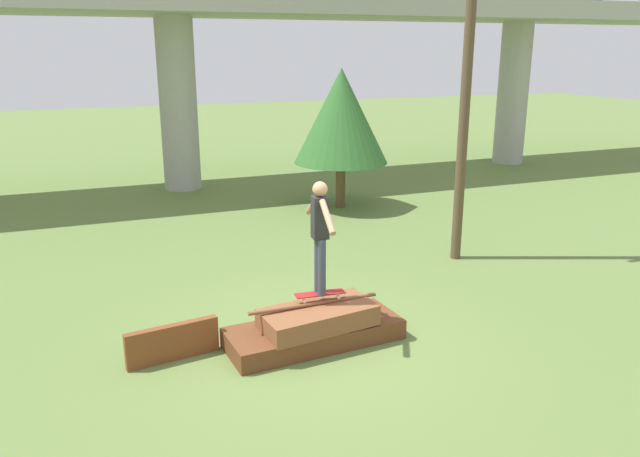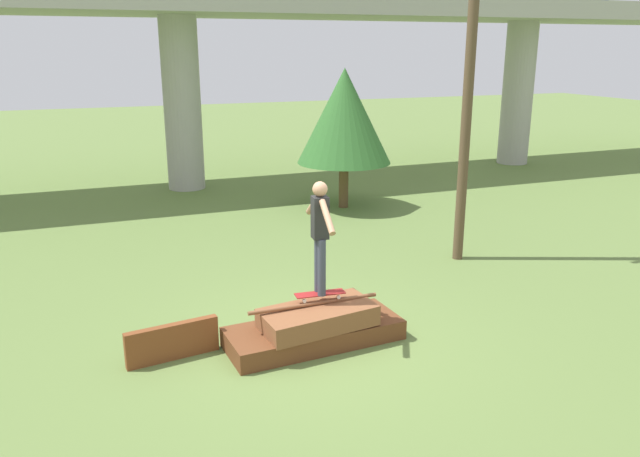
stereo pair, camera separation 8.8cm
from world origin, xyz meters
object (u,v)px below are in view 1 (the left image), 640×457
skateboard (320,294)px  utility_pole (468,54)px  skater (320,230)px  tree_behind_left (341,116)px

skateboard → utility_pole: (3.96, 2.43, 3.34)m
skater → tree_behind_left: bearing=64.4°
skater → tree_behind_left: size_ratio=0.45×
skateboard → tree_behind_left: size_ratio=0.20×
utility_pole → skateboard: bearing=-148.5°
skateboard → skater: bearing=-135.0°
skater → tree_behind_left: (3.45, 7.21, 0.74)m
skateboard → utility_pole: size_ratio=0.10×
skateboard → skater: size_ratio=0.45×
skateboard → skater: skater is taller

